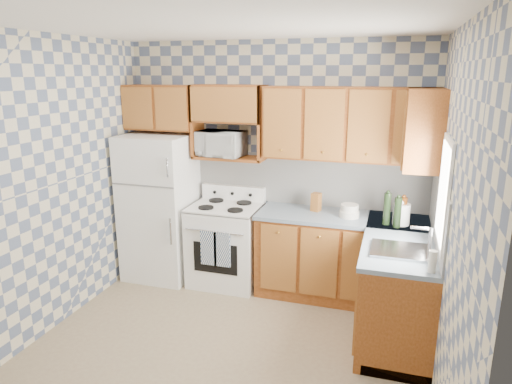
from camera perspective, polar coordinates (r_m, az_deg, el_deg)
floor at (r=4.25m, az=-3.84°, el=-19.08°), size 3.40×3.40×0.00m
back_wall at (r=5.15m, az=2.26°, el=3.43°), size 3.40×0.02×2.70m
right_wall at (r=3.46m, az=23.13°, el=-3.50°), size 0.02×3.20×2.70m
backsplash_back at (r=5.09m, az=6.58°, el=1.47°), size 2.60×0.02×0.56m
backsplash_right at (r=4.26m, az=21.81°, el=-2.15°), size 0.02×1.60×0.56m
refrigerator at (r=5.43m, az=-11.90°, el=-1.84°), size 0.75×0.70×1.68m
stove_body at (r=5.25m, az=-3.76°, el=-6.63°), size 0.76×0.65×0.90m
cooktop at (r=5.10m, az=-3.85°, el=-1.87°), size 0.76×0.65×0.02m
backguard at (r=5.32m, az=-2.81°, el=-0.08°), size 0.76×0.08×0.17m
dish_towel_left at (r=4.94m, az=-5.92°, el=-6.97°), size 0.18×0.02×0.38m
dish_towel_right at (r=4.88m, az=-4.25°, el=-7.19°), size 0.18×0.02×0.38m
base_cabinets_back at (r=4.99m, az=10.53°, el=-8.15°), size 1.75×0.60×0.88m
base_cabinets_right at (r=4.51m, az=17.14°, el=-11.15°), size 0.60×1.60×0.88m
countertop_back at (r=4.83m, az=10.78°, el=-3.13°), size 1.77×0.63×0.04m
countertop_right at (r=4.34m, az=17.54°, el=-5.66°), size 0.63×1.60×0.04m
upper_cabinets_back at (r=4.77m, az=11.53°, el=8.31°), size 1.75×0.33×0.74m
upper_cabinets_fridge at (r=5.39m, az=-11.73°, el=10.31°), size 0.82×0.33×0.50m
upper_cabinets_right at (r=4.56m, az=20.25°, el=7.43°), size 0.33×0.70×0.74m
microwave_shelf at (r=5.12m, az=-3.31°, el=4.32°), size 0.80×0.33×0.03m
microwave at (r=5.12m, az=-4.38°, el=6.05°), size 0.54×0.39×0.28m
sink at (r=4.00m, az=17.62°, el=-7.03°), size 0.48×0.40×0.03m
window at (r=3.86m, az=22.45°, el=-0.05°), size 0.02×0.66×0.86m
bottle_0 at (r=4.60m, az=16.05°, el=-2.03°), size 0.07×0.07×0.31m
bottle_1 at (r=4.55m, az=17.28°, el=-2.46°), size 0.07×0.07×0.29m
bottle_2 at (r=4.65m, az=17.89°, el=-2.28°), size 0.07×0.07×0.27m
knife_block at (r=4.91m, az=7.52°, el=-1.24°), size 0.11×0.11×0.20m
electric_kettle at (r=4.66m, az=17.70°, el=-2.65°), size 0.16×0.16×0.21m
food_containers at (r=4.77m, az=11.60°, el=-2.31°), size 0.20×0.20×0.13m
soap_bottle at (r=3.65m, az=21.19°, el=-8.12°), size 0.06×0.06×0.17m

